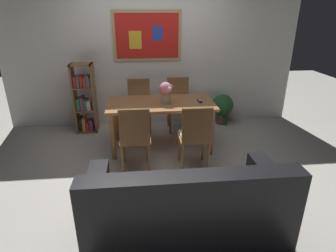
{
  "coord_description": "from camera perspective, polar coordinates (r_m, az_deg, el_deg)",
  "views": [
    {
      "loc": [
        -0.23,
        -3.5,
        2.0
      ],
      "look_at": [
        0.1,
        -0.26,
        0.65
      ],
      "focal_mm": 29.88,
      "sensor_mm": 36.0,
      "label": 1
    }
  ],
  "objects": [
    {
      "name": "wall_back_with_painting",
      "position": [
        5.13,
        -3.32,
        14.69
      ],
      "size": [
        5.2,
        0.14,
        2.6
      ],
      "color": "silver",
      "rests_on": "ground_plane"
    },
    {
      "name": "potted_ivy",
      "position": [
        5.34,
        11.05,
        3.86
      ],
      "size": [
        0.4,
        0.4,
        0.59
      ],
      "color": "#4C4742",
      "rests_on": "ground_plane"
    },
    {
      "name": "dining_chair_far_right",
      "position": [
        4.98,
        2.13,
        5.38
      ],
      "size": [
        0.4,
        0.41,
        0.91
      ],
      "color": "brown",
      "rests_on": "ground_plane"
    },
    {
      "name": "dining_chair_far_left",
      "position": [
        4.9,
        -5.91,
        5.0
      ],
      "size": [
        0.4,
        0.41,
        0.91
      ],
      "color": "brown",
      "rests_on": "ground_plane"
    },
    {
      "name": "dining_chair_near_left",
      "position": [
        3.6,
        -6.74,
        -1.67
      ],
      "size": [
        0.4,
        0.41,
        0.91
      ],
      "color": "brown",
      "rests_on": "ground_plane"
    },
    {
      "name": "dining_chair_near_right",
      "position": [
        3.63,
        5.56,
        -1.4
      ],
      "size": [
        0.4,
        0.41,
        0.91
      ],
      "color": "brown",
      "rests_on": "ground_plane"
    },
    {
      "name": "ground_plane",
      "position": [
        4.04,
        -1.8,
        -7.18
      ],
      "size": [
        12.0,
        12.0,
        0.0
      ],
      "primitive_type": "plane",
      "color": "#B7B2A8"
    },
    {
      "name": "tv_remote",
      "position": [
        4.24,
        6.48,
        5.14
      ],
      "size": [
        0.05,
        0.16,
        0.02
      ],
      "color": "black",
      "rests_on": "dining_table"
    },
    {
      "name": "flower_vase",
      "position": [
        4.1,
        -0.47,
        7.1
      ],
      "size": [
        0.21,
        0.21,
        0.32
      ],
      "color": "tan",
      "rests_on": "dining_table"
    },
    {
      "name": "bookshelf",
      "position": [
        5.04,
        -16.62,
        5.07
      ],
      "size": [
        0.36,
        0.28,
        1.2
      ],
      "color": "brown",
      "rests_on": "ground_plane"
    },
    {
      "name": "dining_table",
      "position": [
        4.21,
        -1.43,
        3.61
      ],
      "size": [
        1.58,
        0.82,
        0.73
      ],
      "color": "brown",
      "rests_on": "ground_plane"
    },
    {
      "name": "leather_couch",
      "position": [
        2.68,
        3.62,
        -16.63
      ],
      "size": [
        1.8,
        0.84,
        0.84
      ],
      "color": "black",
      "rests_on": "ground_plane"
    }
  ]
}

